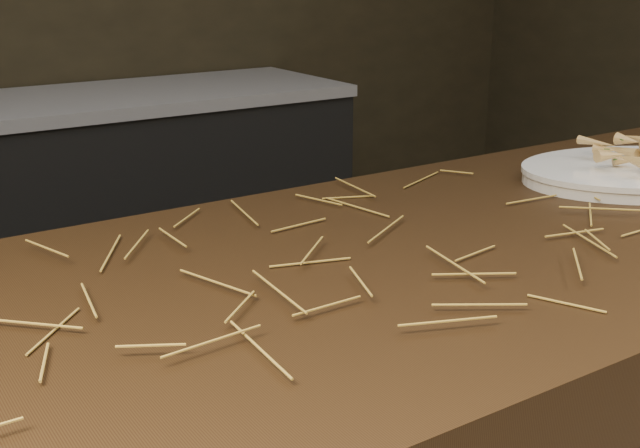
# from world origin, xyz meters

# --- Properties ---
(back_counter) EXTENTS (1.82, 0.62, 0.84)m
(back_counter) POSITION_xyz_m (0.30, 2.18, 0.42)
(back_counter) COLOR black
(back_counter) RESTS_ON ground
(straw_bedding) EXTENTS (1.40, 0.60, 0.02)m
(straw_bedding) POSITION_xyz_m (0.00, 0.30, 0.91)
(straw_bedding) COLOR #AA8131
(straw_bedding) RESTS_ON main_counter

